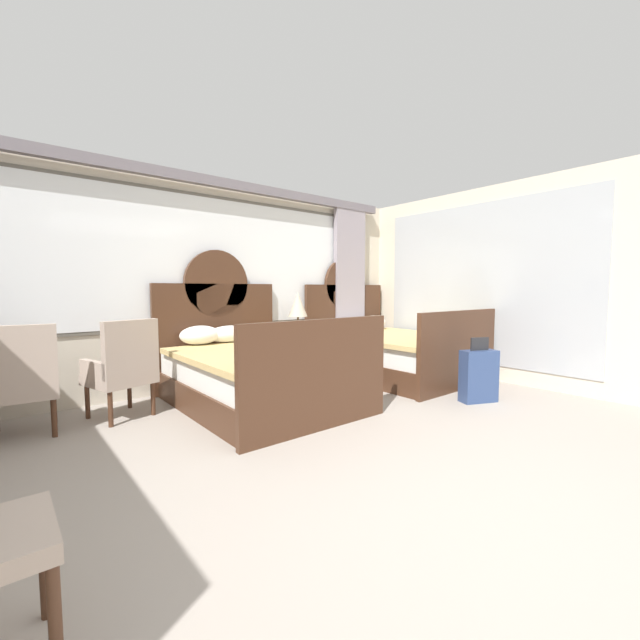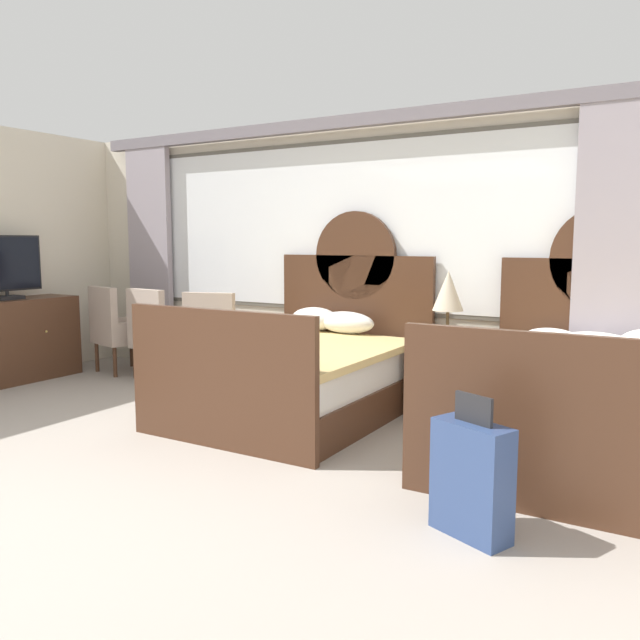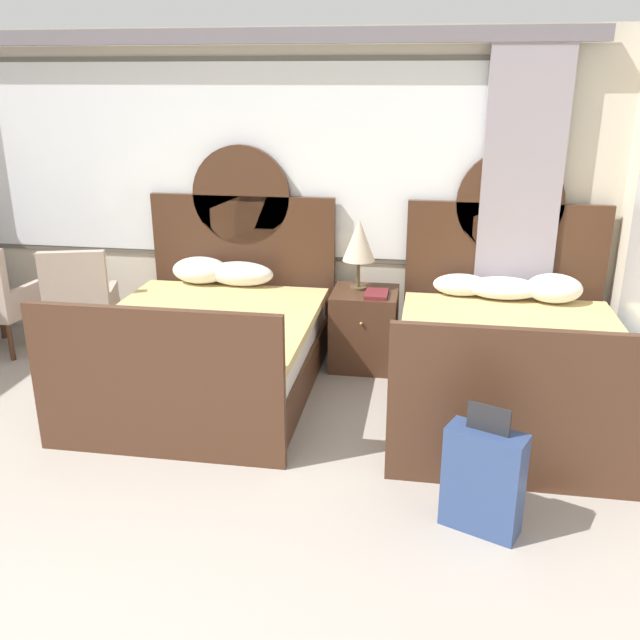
{
  "view_description": "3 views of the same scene",
  "coord_description": "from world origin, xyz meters",
  "px_view_note": "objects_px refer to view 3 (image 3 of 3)",
  "views": [
    {
      "loc": [
        -2.01,
        -1.06,
        1.28
      ],
      "look_at": [
        0.89,
        2.5,
        0.92
      ],
      "focal_mm": 22.4,
      "sensor_mm": 36.0,
      "label": 1
    },
    {
      "loc": [
        3.11,
        -1.79,
        1.49
      ],
      "look_at": [
        0.67,
        2.32,
        0.9
      ],
      "focal_mm": 35.84,
      "sensor_mm": 36.0,
      "label": 2
    },
    {
      "loc": [
        1.85,
        -1.99,
        2.31
      ],
      "look_at": [
        1.14,
        2.33,
        0.76
      ],
      "focal_mm": 38.62,
      "sensor_mm": 36.0,
      "label": 3
    }
  ],
  "objects_px": {
    "bed_near_mirror": "(510,360)",
    "suitcase_on_floor": "(483,480)",
    "bed_near_window": "(211,343)",
    "table_lamp_on_nightstand": "(359,241)",
    "armchair_by_window_left": "(80,301)",
    "nightstand_between_beds": "(364,328)",
    "book_on_nightstand": "(376,294)"
  },
  "relations": [
    {
      "from": "suitcase_on_floor",
      "to": "bed_near_mirror",
      "type": "bearing_deg",
      "value": 79.73
    },
    {
      "from": "book_on_nightstand",
      "to": "armchair_by_window_left",
      "type": "relative_size",
      "value": 0.26
    },
    {
      "from": "bed_near_window",
      "to": "book_on_nightstand",
      "type": "height_order",
      "value": "bed_near_window"
    },
    {
      "from": "bed_near_window",
      "to": "suitcase_on_floor",
      "type": "distance_m",
      "value": 2.51
    },
    {
      "from": "bed_near_window",
      "to": "bed_near_mirror",
      "type": "bearing_deg",
      "value": 0.12
    },
    {
      "from": "nightstand_between_beds",
      "to": "armchair_by_window_left",
      "type": "distance_m",
      "value": 2.42
    },
    {
      "from": "bed_near_window",
      "to": "nightstand_between_beds",
      "type": "distance_m",
      "value": 1.29
    },
    {
      "from": "nightstand_between_beds",
      "to": "book_on_nightstand",
      "type": "bearing_deg",
      "value": -46.38
    },
    {
      "from": "bed_near_mirror",
      "to": "book_on_nightstand",
      "type": "relative_size",
      "value": 8.28
    },
    {
      "from": "armchair_by_window_left",
      "to": "nightstand_between_beds",
      "type": "bearing_deg",
      "value": 5.69
    },
    {
      "from": "suitcase_on_floor",
      "to": "nightstand_between_beds",
      "type": "bearing_deg",
      "value": 111.68
    },
    {
      "from": "bed_near_window",
      "to": "book_on_nightstand",
      "type": "xyz_separation_m",
      "value": [
        1.24,
        0.51,
        0.3
      ]
    },
    {
      "from": "bed_near_mirror",
      "to": "table_lamp_on_nightstand",
      "type": "bearing_deg",
      "value": 150.54
    },
    {
      "from": "nightstand_between_beds",
      "to": "book_on_nightstand",
      "type": "distance_m",
      "value": 0.37
    },
    {
      "from": "bed_near_mirror",
      "to": "armchair_by_window_left",
      "type": "relative_size",
      "value": 2.19
    },
    {
      "from": "bed_near_window",
      "to": "armchair_by_window_left",
      "type": "height_order",
      "value": "bed_near_window"
    },
    {
      "from": "table_lamp_on_nightstand",
      "to": "nightstand_between_beds",
      "type": "bearing_deg",
      "value": -43.81
    },
    {
      "from": "suitcase_on_floor",
      "to": "armchair_by_window_left",
      "type": "bearing_deg",
      "value": 149.65
    },
    {
      "from": "nightstand_between_beds",
      "to": "suitcase_on_floor",
      "type": "relative_size",
      "value": 0.88
    },
    {
      "from": "bed_near_window",
      "to": "table_lamp_on_nightstand",
      "type": "xyz_separation_m",
      "value": [
        1.07,
        0.68,
        0.69
      ]
    },
    {
      "from": "bed_near_mirror",
      "to": "armchair_by_window_left",
      "type": "height_order",
      "value": "bed_near_mirror"
    },
    {
      "from": "armchair_by_window_left",
      "to": "suitcase_on_floor",
      "type": "relative_size",
      "value": 1.34
    },
    {
      "from": "bed_near_mirror",
      "to": "suitcase_on_floor",
      "type": "distance_m",
      "value": 1.56
    },
    {
      "from": "bed_near_mirror",
      "to": "nightstand_between_beds",
      "type": "height_order",
      "value": "bed_near_mirror"
    },
    {
      "from": "armchair_by_window_left",
      "to": "suitcase_on_floor",
      "type": "bearing_deg",
      "value": -30.35
    },
    {
      "from": "table_lamp_on_nightstand",
      "to": "bed_near_mirror",
      "type": "bearing_deg",
      "value": -29.46
    },
    {
      "from": "nightstand_between_beds",
      "to": "table_lamp_on_nightstand",
      "type": "xyz_separation_m",
      "value": [
        -0.07,
        0.06,
        0.73
      ]
    },
    {
      "from": "nightstand_between_beds",
      "to": "book_on_nightstand",
      "type": "xyz_separation_m",
      "value": [
        0.1,
        -0.11,
        0.34
      ]
    },
    {
      "from": "table_lamp_on_nightstand",
      "to": "suitcase_on_floor",
      "type": "height_order",
      "value": "table_lamp_on_nightstand"
    },
    {
      "from": "bed_near_mirror",
      "to": "suitcase_on_floor",
      "type": "bearing_deg",
      "value": -100.27
    },
    {
      "from": "bed_near_window",
      "to": "armchair_by_window_left",
      "type": "xyz_separation_m",
      "value": [
        -1.27,
        0.38,
        0.15
      ]
    },
    {
      "from": "bed_near_window",
      "to": "nightstand_between_beds",
      "type": "xyz_separation_m",
      "value": [
        1.13,
        0.62,
        -0.04
      ]
    }
  ]
}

